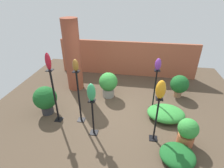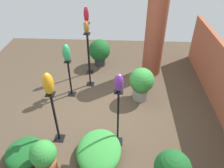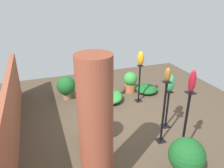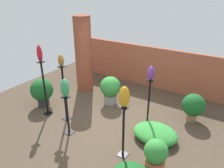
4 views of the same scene
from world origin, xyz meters
TOP-DOWN VIEW (x-y plane):
  - ground_plane at (0.00, 0.00)m, footprint 8.00×8.00m
  - brick_pillar at (-1.76, 1.27)m, footprint 0.55×0.55m
  - pedestal_amber at (0.99, -0.88)m, footprint 0.20×0.20m
  - pedestal_jade at (-0.51, -0.92)m, footprint 0.20×0.20m
  - pedestal_bronze at (-0.99, -0.49)m, footprint 0.20×0.20m
  - pedestal_violet at (1.01, 0.34)m, footprint 0.20×0.20m
  - pedestal_ruby at (-1.62, -0.58)m, footprint 0.20×0.20m
  - art_vase_amber at (0.99, -0.88)m, footprint 0.21×0.20m
  - art_vase_jade at (-0.51, -0.92)m, footprint 0.20×0.19m
  - art_vase_bronze at (-0.99, -0.49)m, footprint 0.14×0.13m
  - art_vase_violet at (1.01, 0.34)m, footprint 0.17×0.17m
  - art_vase_ruby at (-1.62, -0.58)m, footprint 0.13×0.14m
  - potted_plant_walkway_edge at (1.73, -0.91)m, footprint 0.47×0.47m
  - potted_plant_mid_left at (-0.46, 0.88)m, footprint 0.62×0.62m
  - potted_plant_front_left at (-2.08, -0.32)m, footprint 0.66×0.66m
  - foliage_bed_east at (1.37, 0.00)m, footprint 1.05×0.85m
  - foliage_bed_west at (1.47, -1.41)m, footprint 0.76×0.73m

SIDE VIEW (x-z plane):
  - ground_plane at x=0.00m, z-range 0.00..0.00m
  - foliage_bed_west at x=1.47m, z-range 0.00..0.25m
  - foliage_bed_east at x=1.37m, z-range 0.00..0.31m
  - potted_plant_walkway_edge at x=1.73m, z-range 0.02..0.73m
  - pedestal_jade at x=-0.51m, z-range -0.05..0.96m
  - potted_plant_mid_left at x=-0.46m, z-range 0.06..0.92m
  - potted_plant_front_left at x=-2.08m, z-range 0.06..0.92m
  - pedestal_amber at x=0.99m, z-range -0.05..1.14m
  - pedestal_violet at x=1.01m, z-range -0.05..1.27m
  - pedestal_bronze at x=-0.99m, z-range -0.06..1.46m
  - pedestal_ruby at x=-1.62m, z-range -0.06..1.49m
  - art_vase_jade at x=-0.51m, z-range 1.01..1.45m
  - brick_pillar at x=-1.76m, z-range 0.00..2.49m
  - art_vase_amber at x=0.99m, z-range 1.19..1.63m
  - art_vase_violet at x=1.01m, z-range 1.32..1.66m
  - art_vase_bronze at x=-0.99m, z-range 1.52..1.83m
  - art_vase_ruby at x=-1.62m, z-range 1.55..1.98m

